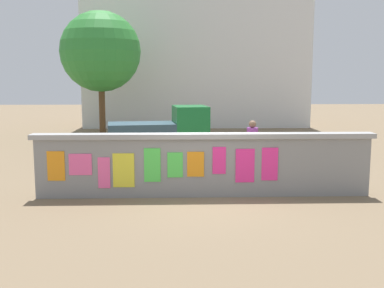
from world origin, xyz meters
The scene contains 9 objects.
ground centered at (0.00, 8.00, 0.00)m, with size 60.00×60.00×0.00m, color #7A664C.
poster_wall centered at (-0.01, 0.00, 0.80)m, with size 8.34×0.42×1.56m.
auto_rickshaw_truck centered at (-1.14, 5.80, 0.90)m, with size 3.77×1.96×1.85m.
motorcycle centered at (2.11, 4.79, 0.46)m, with size 1.88×0.65×0.87m.
bicycle_near centered at (2.85, 1.07, 0.36)m, with size 1.71×0.44×0.95m.
bicycle_far centered at (-1.95, 1.85, 0.36)m, with size 1.68×0.54×0.95m.
person_walking centered at (1.62, 2.65, 0.99)m, with size 0.34×0.34×1.62m.
tree_roadside centered at (-4.28, 11.65, 4.10)m, with size 3.85×3.85×6.03m.
building_background centered at (0.51, 17.49, 4.12)m, with size 13.25×5.14×8.20m.
Camera 1 is at (-0.67, -11.19, 2.93)m, focal length 43.62 mm.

